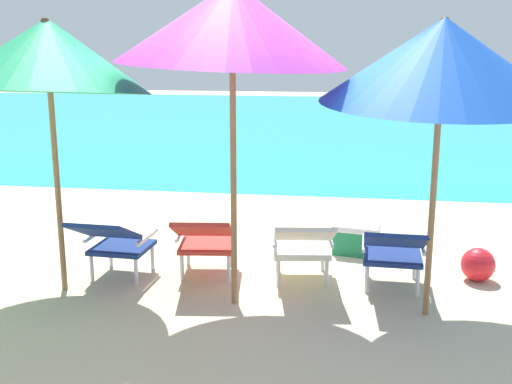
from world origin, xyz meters
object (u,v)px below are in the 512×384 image
Objects in this scene: lounge_chair_far_right at (393,250)px; lounge_chair_near_left at (205,239)px; lounge_chair_near_right at (303,243)px; beach_umbrella_center at (232,24)px; lounge_chair_far_left at (114,240)px; beach_ball at (478,265)px; beach_umbrella_right at (442,60)px; beach_umbrella_left at (48,56)px; cooler_box at (356,239)px.

lounge_chair_near_left is at bearing 177.50° from lounge_chair_far_right.
lounge_chair_near_right is 0.35× the size of beach_umbrella_center.
lounge_chair_far_left and lounge_chair_near_right have the same top height.
lounge_chair_far_left is 2.28m from beach_umbrella_center.
lounge_chair_far_left is at bearing -170.94° from beach_ball.
beach_umbrella_right is (1.05, -0.49, 1.65)m from lounge_chair_near_right.
lounge_chair_near_right is 0.38× the size of beach_umbrella_left.
beach_ball is at bearing 12.73° from lounge_chair_near_right.
beach_umbrella_center is at bearing -125.06° from cooler_box.
beach_umbrella_left is 3.18m from beach_umbrella_right.
beach_umbrella_left reaches higher than cooler_box.
lounge_chair_near_left is (0.82, 0.18, 0.00)m from lounge_chair_far_left.
lounge_chair_near_left is at bearing -145.12° from cooler_box.
lounge_chair_far_left is 2.53m from cooler_box.
beach_umbrella_center is (-0.54, -0.49, 1.92)m from lounge_chair_near_right.
lounge_chair_far_right is at bearing 120.36° from beach_umbrella_right.
lounge_chair_near_right is at bearing 10.98° from beach_umbrella_left.
beach_ball is 1.29m from cooler_box.
lounge_chair_far_left is 1.01× the size of lounge_chair_far_right.
lounge_chair_far_right is (0.80, -0.06, 0.00)m from lounge_chair_near_right.
lounge_chair_far_left is 0.34× the size of beach_umbrella_center.
cooler_box is at bearing 106.32° from lounge_chair_far_right.
beach_umbrella_left is at bearing -173.17° from lounge_chair_far_right.
beach_umbrella_left reaches higher than lounge_chair_far_right.
beach_umbrella_center is (-1.35, -0.43, 1.92)m from lounge_chair_far_right.
beach_umbrella_right reaches higher than lounge_chair_far_left.
beach_umbrella_left is 0.92× the size of beach_umbrella_center.
lounge_chair_near_right is 2.74m from beach_umbrella_left.
lounge_chair_far_left is 0.97× the size of lounge_chair_near_left.
beach_umbrella_right reaches higher than lounge_chair_far_right.
beach_umbrella_center is at bearing -162.47° from lounge_chair_far_right.
cooler_box is (2.62, 1.41, -1.91)m from beach_umbrella_left.
lounge_chair_far_right is at bearing 6.83° from beach_umbrella_left.
beach_umbrella_center reaches higher than beach_ball.
lounge_chair_far_right is 0.36× the size of beach_umbrella_left.
beach_ball is at bearing 56.55° from beach_umbrella_right.
cooler_box is (-0.56, 1.48, -1.89)m from beach_umbrella_right.
cooler_box is (0.50, 0.99, -0.24)m from lounge_chair_near_right.
lounge_chair_far_left is 0.37× the size of beach_umbrella_left.
cooler_box is (-0.31, 1.06, -0.24)m from lounge_chair_far_right.
beach_umbrella_left is 1.60m from beach_umbrella_center.
lounge_chair_near_right is 0.81m from lounge_chair_far_right.
beach_umbrella_right is (2.79, -0.32, 1.65)m from lounge_chair_far_left.
cooler_box is at bearing 150.78° from beach_ball.
beach_umbrella_right is 4.65× the size of cooler_box.
beach_umbrella_center reaches higher than beach_umbrella_right.
beach_umbrella_left is at bearing -151.78° from cooler_box.
beach_umbrella_right reaches higher than cooler_box.
beach_umbrella_right is at bearing -0.03° from beach_umbrella_center.
beach_umbrella_center is 1.62m from beach_umbrella_right.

